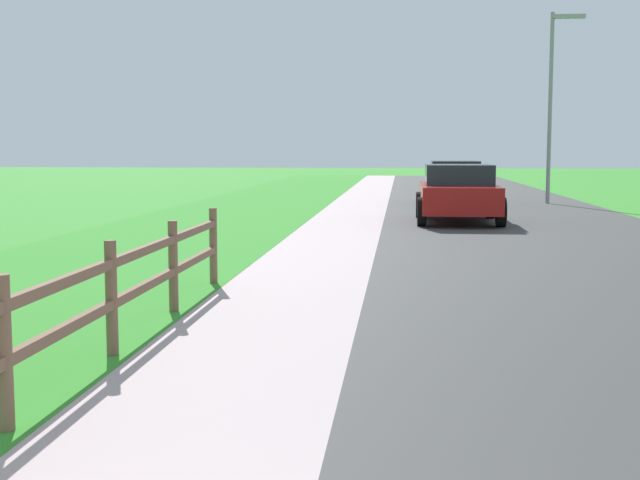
% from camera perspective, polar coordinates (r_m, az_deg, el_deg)
% --- Properties ---
extents(ground_plane, '(120.00, 120.00, 0.00)m').
position_cam_1_polar(ground_plane, '(26.62, 4.43, 1.96)').
color(ground_plane, '#338929').
extents(road_asphalt, '(7.00, 66.00, 0.01)m').
position_cam_1_polar(road_asphalt, '(28.77, 11.49, 2.17)').
color(road_asphalt, '#3A3A3A').
rests_on(road_asphalt, ground).
extents(curb_concrete, '(6.00, 66.00, 0.01)m').
position_cam_1_polar(curb_concrete, '(28.82, -1.48, 2.30)').
color(curb_concrete, '#B49EA0').
rests_on(curb_concrete, ground).
extents(grass_verge, '(5.00, 66.00, 0.00)m').
position_cam_1_polar(grass_verge, '(29.04, -4.42, 2.31)').
color(grass_verge, '#338929').
rests_on(grass_verge, ground).
extents(rail_fence, '(0.11, 10.85, 1.08)m').
position_cam_1_polar(rail_fence, '(7.12, -16.56, -4.56)').
color(rail_fence, brown).
rests_on(rail_fence, ground).
extents(parked_suv_red, '(2.16, 4.24, 1.50)m').
position_cam_1_polar(parked_suv_red, '(22.63, 9.18, 3.12)').
color(parked_suv_red, maroon).
rests_on(parked_suv_red, ground).
extents(parked_car_black, '(2.07, 4.70, 1.49)m').
position_cam_1_polar(parked_car_black, '(29.85, 8.96, 3.76)').
color(parked_car_black, black).
rests_on(parked_car_black, ground).
extents(street_lamp, '(1.17, 0.20, 6.57)m').
position_cam_1_polar(street_lamp, '(31.11, 15.28, 9.53)').
color(street_lamp, gray).
rests_on(street_lamp, ground).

